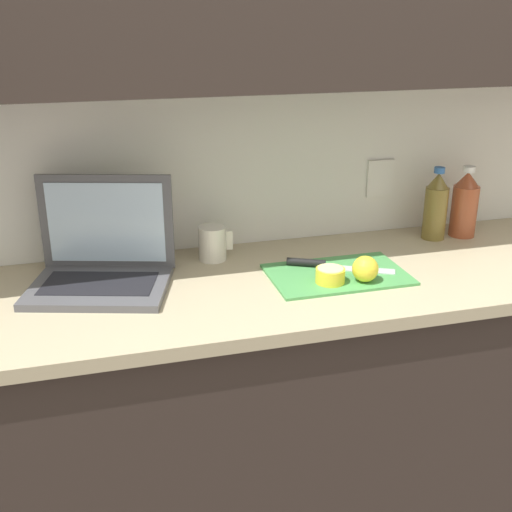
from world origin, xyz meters
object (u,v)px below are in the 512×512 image
Objects in this scene: cutting_board at (337,274)px; knife at (321,264)px; lemon_whole_beside at (365,269)px; measuring_cup at (213,243)px; lemon_half_cut at (330,275)px; bottle_green_soda at (465,205)px; laptop at (102,260)px; bottle_oil_tall at (436,207)px.

knife reaches higher than cutting_board.
cutting_board is 0.09m from lemon_whole_beside.
measuring_cup reaches higher than cutting_board.
lemon_whole_beside reaches higher than lemon_half_cut.
laptop is at bearing -175.69° from bottle_green_soda.
lemon_whole_beside is at bearing -142.56° from bottle_oil_tall.
bottle_oil_tall reaches higher than bottle_green_soda.
laptop reaches higher than cutting_board.
bottle_oil_tall reaches higher than knife.
knife is 1.23× the size of bottle_oil_tall.
cutting_board is 0.48m from bottle_oil_tall.
lemon_half_cut is (0.58, -0.18, -0.04)m from laptop.
bottle_green_soda is (1.14, 0.09, 0.04)m from laptop.
measuring_cup is (-0.83, 0.00, -0.05)m from bottle_green_soda.
laptop is 1.11× the size of cutting_board.
bottle_green_soda is 0.83m from measuring_cup.
laptop reaches higher than lemon_whole_beside.
cutting_board is at bearing 125.12° from lemon_whole_beside.
laptop reaches higher than bottle_green_soda.
laptop is at bearing -160.24° from knife.
lemon_half_cut is 0.34× the size of bottle_green_soda.
lemon_half_cut is 0.38m from measuring_cup.
lemon_half_cut is at bearing -45.41° from measuring_cup.
cutting_board is 0.38m from measuring_cup.
bottle_oil_tall is at bearing 26.79° from cutting_board.
laptop is at bearing 168.85° from cutting_board.
cutting_board is at bearing -158.03° from bottle_green_soda.
bottle_green_soda is at bearing 25.04° from lemon_half_cut.
laptop reaches higher than knife.
bottle_green_soda is 0.10m from bottle_oil_tall.
lemon_whole_beside is 0.31× the size of bottle_green_soda.
cutting_board is 0.07m from lemon_half_cut.
lemon_whole_beside reaches higher than knife.
lemon_half_cut is 0.62m from bottle_green_soda.
laptop is 1.04m from bottle_oil_tall.
laptop is 1.84× the size of bottle_green_soda.
laptop is at bearing -164.16° from measuring_cup.
laptop is 1.81× the size of bottle_oil_tall.
laptop is 0.33m from measuring_cup.
laptop is at bearing 163.13° from lemon_half_cut.
cutting_board is at bearing 50.95° from lemon_half_cut.
laptop is 0.64m from cutting_board.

